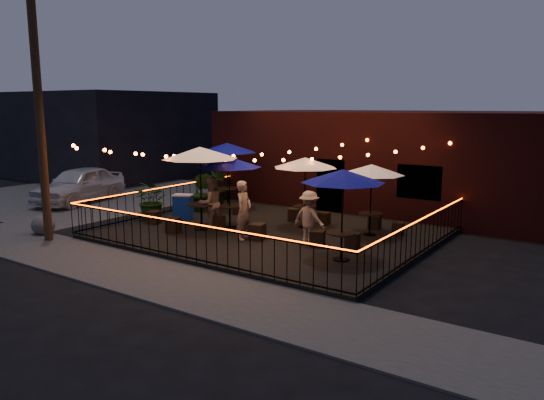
{
  "coord_description": "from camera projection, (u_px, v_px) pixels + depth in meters",
  "views": [
    {
      "loc": [
        9.69,
        -11.98,
        4.24
      ],
      "look_at": [
        -0.15,
        2.25,
        1.15
      ],
      "focal_mm": 35.0,
      "sensor_mm": 36.0,
      "label": 1
    }
  ],
  "objects": [
    {
      "name": "potted_shrub_b",
      "position": [
        201.0,
        192.0,
        20.7
      ],
      "size": [
        1.02,
        0.93,
        1.53
      ],
      "primitive_type": "imported",
      "rotation": [
        0.0,
        0.0,
        0.35
      ],
      "color": "#153E14",
      "rests_on": "patio"
    },
    {
      "name": "cafe_table_4",
      "position": [
        343.0,
        177.0,
        13.84
      ],
      "size": [
        2.64,
        2.64,
        2.45
      ],
      "rotation": [
        0.0,
        0.0,
        -0.21
      ],
      "color": "black",
      "rests_on": "patio"
    },
    {
      "name": "utility_pole",
      "position": [
        39.0,
        114.0,
        16.09
      ],
      "size": [
        0.26,
        0.26,
        8.0
      ],
      "primitive_type": "cylinder",
      "color": "#352415",
      "rests_on": "ground"
    },
    {
      "name": "background_building",
      "position": [
        97.0,
        134.0,
        32.8
      ],
      "size": [
        12.0,
        9.0,
        5.0
      ],
      "primitive_type": "cube",
      "color": "black",
      "rests_on": "ground"
    },
    {
      "name": "car_silver",
      "position": [
        96.0,
        174.0,
        27.97
      ],
      "size": [
        3.4,
        4.19,
        1.34
      ],
      "primitive_type": "imported",
      "rotation": [
        0.0,
        0.0,
        0.57
      ],
      "color": "gray",
      "rests_on": "ground"
    },
    {
      "name": "patron_a",
      "position": [
        244.0,
        210.0,
        16.31
      ],
      "size": [
        0.54,
        0.73,
        1.83
      ],
      "primitive_type": "imported",
      "rotation": [
        0.0,
        0.0,
        1.74
      ],
      "color": "#D1AB8D",
      "rests_on": "patio"
    },
    {
      "name": "bistro_chair_0",
      "position": [
        154.0,
        217.0,
        18.58
      ],
      "size": [
        0.44,
        0.44,
        0.45
      ],
      "primitive_type": "cube",
      "rotation": [
        0.0,
        0.0,
        0.18
      ],
      "color": "black",
      "rests_on": "patio"
    },
    {
      "name": "patron_b",
      "position": [
        211.0,
        203.0,
        17.71
      ],
      "size": [
        0.96,
        1.06,
        1.76
      ],
      "primitive_type": "imported",
      "rotation": [
        0.0,
        0.0,
        -2.0
      ],
      "color": "tan",
      "rests_on": "patio"
    },
    {
      "name": "fence_front",
      "position": [
        186.0,
        242.0,
        14.14
      ],
      "size": [
        10.0,
        0.04,
        1.04
      ],
      "color": "black",
      "rests_on": "patio"
    },
    {
      "name": "cafe_table_2",
      "position": [
        229.0,
        163.0,
        17.65
      ],
      "size": [
        2.46,
        2.46,
        2.41
      ],
      "rotation": [
        0.0,
        0.0,
        -0.14
      ],
      "color": "black",
      "rests_on": "patio"
    },
    {
      "name": "bistro_chair_8",
      "position": [
        317.0,
        238.0,
        15.56
      ],
      "size": [
        0.52,
        0.52,
        0.48
      ],
      "primitive_type": "cube",
      "rotation": [
        0.0,
        0.0,
        0.32
      ],
      "color": "black",
      "rests_on": "patio"
    },
    {
      "name": "bistro_chair_7",
      "position": [
        324.0,
        218.0,
        18.5
      ],
      "size": [
        0.38,
        0.38,
        0.42
      ],
      "primitive_type": "cube",
      "rotation": [
        0.0,
        0.0,
        3.22
      ],
      "color": "black",
      "rests_on": "patio"
    },
    {
      "name": "patio",
      "position": [
        271.0,
        234.0,
        17.48
      ],
      "size": [
        10.0,
        8.0,
        0.15
      ],
      "primitive_type": "cube",
      "color": "black",
      "rests_on": "ground"
    },
    {
      "name": "potted_shrub_c",
      "position": [
        216.0,
        188.0,
        22.01
      ],
      "size": [
        1.05,
        1.05,
        1.41
      ],
      "primitive_type": "imported",
      "rotation": [
        0.0,
        0.0,
        0.43
      ],
      "color": "#1D4011",
      "rests_on": "patio"
    },
    {
      "name": "cooler",
      "position": [
        183.0,
        207.0,
        19.29
      ],
      "size": [
        0.83,
        0.74,
        0.91
      ],
      "rotation": [
        0.0,
        0.0,
        0.42
      ],
      "color": "blue",
      "rests_on": "patio"
    },
    {
      "name": "bistro_chair_10",
      "position": [
        375.0,
        222.0,
        17.86
      ],
      "size": [
        0.42,
        0.42,
        0.45
      ],
      "primitive_type": "cube",
      "rotation": [
        0.0,
        0.0,
        0.12
      ],
      "color": "black",
      "rests_on": "patio"
    },
    {
      "name": "bistro_chair_4",
      "position": [
        218.0,
        222.0,
        17.75
      ],
      "size": [
        0.47,
        0.47,
        0.46
      ],
      "primitive_type": "cube",
      "rotation": [
        0.0,
        0.0,
        -0.25
      ],
      "color": "black",
      "rests_on": "patio"
    },
    {
      "name": "ground",
      "position": [
        233.0,
        249.0,
        15.87
      ],
      "size": [
        110.0,
        110.0,
        0.0
      ],
      "primitive_type": "plane",
      "color": "black",
      "rests_on": "ground"
    },
    {
      "name": "cafe_table_1",
      "position": [
        227.0,
        149.0,
        21.1
      ],
      "size": [
        3.15,
        3.15,
        2.63
      ],
      "rotation": [
        0.0,
        0.0,
        -0.42
      ],
      "color": "black",
      "rests_on": "patio"
    },
    {
      "name": "bistro_chair_2",
      "position": [
        211.0,
        202.0,
        21.48
      ],
      "size": [
        0.49,
        0.49,
        0.47
      ],
      "primitive_type": "cube",
      "rotation": [
        0.0,
        0.0,
        -0.28
      ],
      "color": "black",
      "rests_on": "patio"
    },
    {
      "name": "car_white",
      "position": [
        79.0,
        185.0,
        23.38
      ],
      "size": [
        2.98,
        4.99,
        1.59
      ],
      "primitive_type": "imported",
      "rotation": [
        0.0,
        0.0,
        0.25
      ],
      "color": "silver",
      "rests_on": "ground"
    },
    {
      "name": "bistro_chair_9",
      "position": [
        352.0,
        241.0,
        15.43
      ],
      "size": [
        0.38,
        0.38,
        0.43
      ],
      "primitive_type": "cube",
      "rotation": [
        0.0,
        0.0,
        3.2
      ],
      "color": "black",
      "rests_on": "patio"
    },
    {
      "name": "cafe_table_0",
      "position": [
        200.0,
        154.0,
        17.34
      ],
      "size": [
        2.76,
        2.76,
        2.76
      ],
      "rotation": [
        0.0,
        0.0,
        0.11
      ],
      "color": "black",
      "rests_on": "patio"
    },
    {
      "name": "bistro_chair_6",
      "position": [
        294.0,
        214.0,
        19.06
      ],
      "size": [
        0.49,
        0.49,
        0.45
      ],
      "primitive_type": "cube",
      "rotation": [
        0.0,
        0.0,
        0.34
      ],
      "color": "black",
      "rests_on": "patio"
    },
    {
      "name": "bistro_chair_1",
      "position": [
        173.0,
        225.0,
        17.29
      ],
      "size": [
        0.53,
        0.53,
        0.49
      ],
      "primitive_type": "cube",
      "rotation": [
        0.0,
        0.0,
        3.51
      ],
      "color": "black",
      "rests_on": "patio"
    },
    {
      "name": "fence_right",
      "position": [
        421.0,
        237.0,
        14.58
      ],
      "size": [
        0.04,
        8.0,
        1.04
      ],
      "rotation": [
        0.0,
        0.0,
        1.57
      ],
      "color": "black",
      "rests_on": "patio"
    },
    {
      "name": "parking_lot",
      "position": [
        93.0,
        194.0,
        25.83
      ],
      "size": [
        11.0,
        12.0,
        0.02
      ],
      "primitive_type": "cube",
      "color": "#3D3A38",
      "rests_on": "ground"
    },
    {
      "name": "festoon_lights",
      "position": [
        241.0,
        159.0,
        17.37
      ],
      "size": [
        10.02,
        8.72,
        1.32
      ],
      "color": "#E24B15",
      "rests_on": "ground"
    },
    {
      "name": "bistro_chair_11",
      "position": [
        398.0,
        229.0,
        17.0
      ],
      "size": [
        0.38,
        0.38,
        0.4
      ],
      "primitive_type": "cube",
      "rotation": [
        0.0,
        0.0,
        3.28
      ],
      "color": "black",
      "rests_on": "patio"
    },
    {
      "name": "brick_building",
      "position": [
        395.0,
        158.0,
        23.05
      ],
      "size": [
        14.0,
        8.0,
        4.0
      ],
      "color": "black",
      "rests_on": "ground"
    },
    {
      "name": "bistro_chair_5",
      "position": [
        257.0,
        232.0,
        16.35
      ],
      "size": [
        0.5,
        0.5,
        0.5
      ],
      "primitive_type": "cube",
      "rotation": [
        0.0,
        0.0,
        3.34
      ],
      "color": "black",
      "rests_on": "patio"
    },
    {
      "name": "boulder",
      "position": [
        43.0,
        225.0,
        17.52
      ],
      "size": [
        1.07,
        1.0,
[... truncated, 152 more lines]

